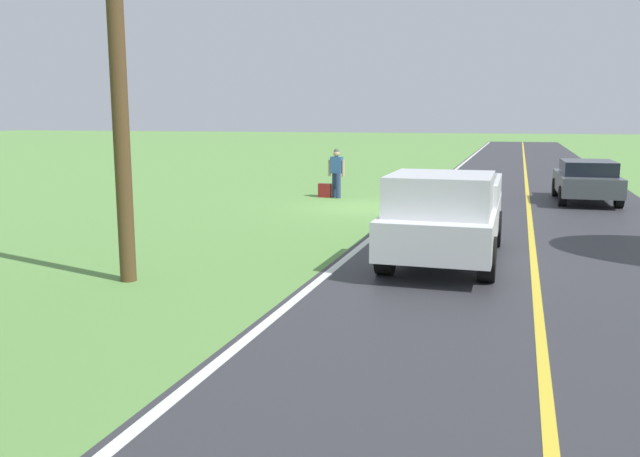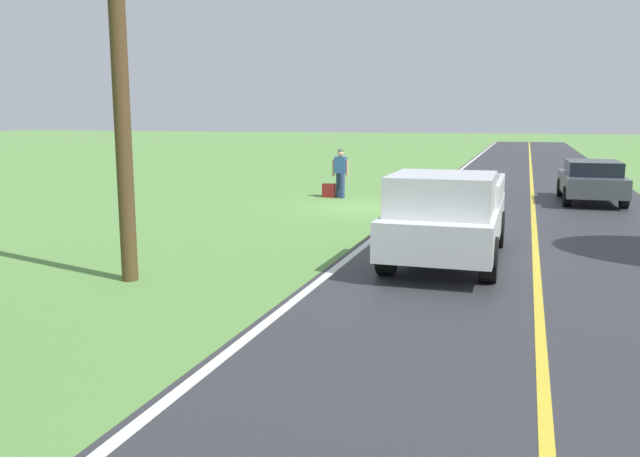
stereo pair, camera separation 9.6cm
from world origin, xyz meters
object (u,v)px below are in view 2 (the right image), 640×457
pickup_truck_passing (447,214)px  hitchhiker_walking (341,170)px  sedan_near_oncoming (591,180)px  suitcase_carried (329,190)px  utility_pole_roadside (118,40)px

pickup_truck_passing → hitchhiker_walking: bearing=-63.0°
sedan_near_oncoming → suitcase_carried: bearing=8.6°
pickup_truck_passing → utility_pole_roadside: bearing=32.0°
pickup_truck_passing → utility_pole_roadside: utility_pole_roadside is taller
hitchhiker_walking → utility_pole_roadside: utility_pole_roadside is taller
utility_pole_roadside → hitchhiker_walking: bearing=-91.4°
hitchhiker_walking → sedan_near_oncoming: 8.52m
suitcase_carried → utility_pole_roadside: bearing=3.6°
hitchhiker_walking → sedan_near_oncoming: bearing=-171.4°
utility_pole_roadside → suitcase_carried: bearing=-89.5°
pickup_truck_passing → utility_pole_roadside: (5.14, 3.21, 3.14)m
suitcase_carried → pickup_truck_passing: size_ratio=0.09×
sedan_near_oncoming → utility_pole_roadside: (8.72, 13.99, 3.36)m
suitcase_carried → pickup_truck_passing: pickup_truck_passing is taller
suitcase_carried → sedan_near_oncoming: sedan_near_oncoming is taller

